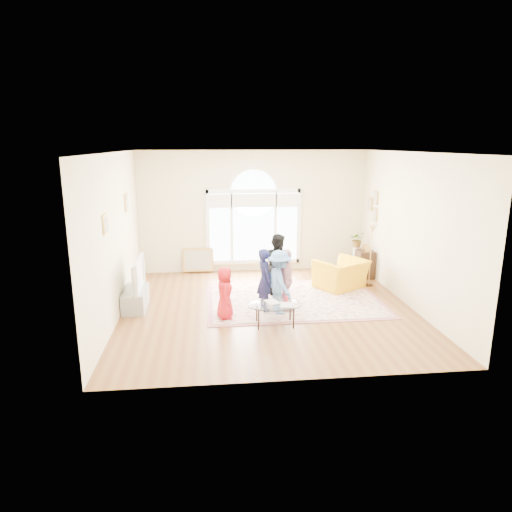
{
  "coord_description": "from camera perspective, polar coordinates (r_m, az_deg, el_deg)",
  "views": [
    {
      "loc": [
        -1.21,
        -8.93,
        3.37
      ],
      "look_at": [
        -0.22,
        0.3,
        1.07
      ],
      "focal_mm": 32.0,
      "sensor_mm": 36.0,
      "label": 1
    }
  ],
  "objects": [
    {
      "name": "child_navy",
      "position": [
        9.29,
        1.1,
        -2.98
      ],
      "size": [
        0.4,
        0.53,
        1.29
      ],
      "primitive_type": "imported",
      "rotation": [
        0.0,
        0.0,
        1.79
      ],
      "color": "#15183E",
      "rests_on": "area_rug"
    },
    {
      "name": "potted_plant",
      "position": [
        12.28,
        12.58,
        2.04
      ],
      "size": [
        0.45,
        0.42,
        0.42
      ],
      "primitive_type": "imported",
      "rotation": [
        0.0,
        0.0,
        -0.28
      ],
      "color": "#33722D",
      "rests_on": "plant_pedestal"
    },
    {
      "name": "side_cabinet",
      "position": [
        12.04,
        13.44,
        -0.97
      ],
      "size": [
        0.4,
        0.5,
        0.7
      ],
      "primitive_type": "cube",
      "color": "black",
      "rests_on": "ground"
    },
    {
      "name": "child_black",
      "position": [
        10.14,
        2.8,
        -1.17
      ],
      "size": [
        0.6,
        0.74,
        1.42
      ],
      "primitive_type": "imported",
      "rotation": [
        0.0,
        0.0,
        1.67
      ],
      "color": "black",
      "rests_on": "area_rug"
    },
    {
      "name": "child_red",
      "position": [
        8.92,
        -3.92,
        -4.61
      ],
      "size": [
        0.33,
        0.51,
        1.03
      ],
      "primitive_type": "imported",
      "rotation": [
        0.0,
        0.0,
        1.57
      ],
      "color": "red",
      "rests_on": "area_rug"
    },
    {
      "name": "floor_lamp",
      "position": [
        11.14,
        14.28,
        2.71
      ],
      "size": [
        0.27,
        0.27,
        1.51
      ],
      "color": "black",
      "rests_on": "ground"
    },
    {
      "name": "plant_pedestal",
      "position": [
        12.41,
        12.44,
        -0.48
      ],
      "size": [
        0.2,
        0.2,
        0.7
      ],
      "primitive_type": "cylinder",
      "color": "white",
      "rests_on": "ground"
    },
    {
      "name": "ground",
      "position": [
        9.62,
        1.5,
        -6.56
      ],
      "size": [
        6.0,
        6.0,
        0.0
      ],
      "primitive_type": "plane",
      "color": "brown",
      "rests_on": "ground"
    },
    {
      "name": "rug_border",
      "position": [
        10.18,
        4.7,
        -5.42
      ],
      "size": [
        3.8,
        2.8,
        0.01
      ],
      "primitive_type": "cube",
      "color": "#97595D",
      "rests_on": "ground"
    },
    {
      "name": "area_rug",
      "position": [
        10.17,
        4.7,
        -5.39
      ],
      "size": [
        3.6,
        2.6,
        0.02
      ],
      "primitive_type": "cube",
      "color": "beige",
      "rests_on": "ground"
    },
    {
      "name": "room_shell",
      "position": [
        11.96,
        -0.21,
        5.28
      ],
      "size": [
        6.0,
        6.0,
        6.0
      ],
      "color": "beige",
      "rests_on": "ground"
    },
    {
      "name": "child_blue",
      "position": [
        9.14,
        2.93,
        -3.28
      ],
      "size": [
        0.69,
        0.94,
        1.29
      ],
      "primitive_type": "imported",
      "rotation": [
        0.0,
        0.0,
        1.85
      ],
      "color": "#5684C1",
      "rests_on": "area_rug"
    },
    {
      "name": "coffee_table",
      "position": [
        8.64,
        2.38,
        -6.18
      ],
      "size": [
        1.03,
        0.67,
        0.54
      ],
      "rotation": [
        0.0,
        0.0,
        -0.01
      ],
      "color": "silver",
      "rests_on": "ground"
    },
    {
      "name": "child_pink",
      "position": [
        9.29,
        3.77,
        -3.03
      ],
      "size": [
        0.37,
        0.78,
        1.28
      ],
      "primitive_type": "imported",
      "rotation": [
        0.0,
        0.0,
        1.49
      ],
      "color": "pink",
      "rests_on": "area_rug"
    },
    {
      "name": "tv_console",
      "position": [
        9.88,
        -14.82,
        -5.2
      ],
      "size": [
        0.45,
        1.0,
        0.42
      ],
      "primitive_type": "cube",
      "color": "gray",
      "rests_on": "ground"
    },
    {
      "name": "leaning_picture",
      "position": [
        12.31,
        -7.2,
        -2.07
      ],
      "size": [
        0.8,
        0.14,
        0.62
      ],
      "primitive_type": "cube",
      "rotation": [
        -0.14,
        0.0,
        0.0
      ],
      "color": "tan",
      "rests_on": "ground"
    },
    {
      "name": "television",
      "position": [
        9.72,
        -14.97,
        -2.22
      ],
      "size": [
        0.17,
        1.13,
        0.65
      ],
      "color": "black",
      "rests_on": "tv_console"
    },
    {
      "name": "armchair",
      "position": [
        10.99,
        10.57,
        -2.26
      ],
      "size": [
        1.41,
        1.36,
        0.7
      ],
      "primitive_type": "imported",
      "rotation": [
        0.0,
        0.0,
        3.68
      ],
      "color": "#ECAD12",
      "rests_on": "ground"
    }
  ]
}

